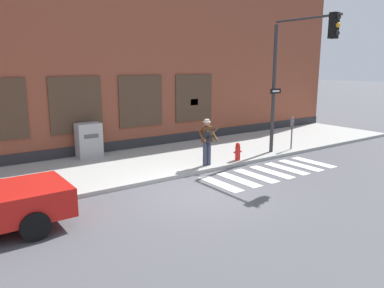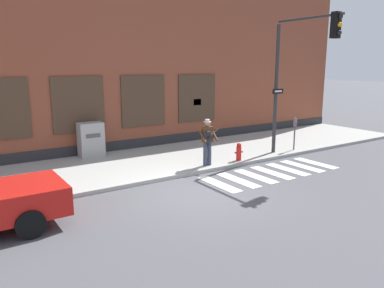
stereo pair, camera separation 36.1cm
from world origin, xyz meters
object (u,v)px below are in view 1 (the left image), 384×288
utility_box (89,140)px  fire_hydrant (238,151)px  busker (207,139)px  traffic_light (296,63)px  parking_meter (292,128)px

utility_box → fire_hydrant: bearing=-40.1°
busker → traffic_light: 4.65m
utility_box → busker: bearing=-50.7°
traffic_light → fire_hydrant: 4.11m
traffic_light → fire_hydrant: traffic_light is taller
fire_hydrant → traffic_light: bearing=-20.9°
utility_box → fire_hydrant: 5.98m
busker → utility_box: (-3.09, 3.78, -0.29)m
parking_meter → busker: bearing=-179.7°
parking_meter → fire_hydrant: 3.31m
traffic_light → utility_box: 8.74m
busker → fire_hydrant: busker is taller
busker → traffic_light: size_ratio=0.32×
busker → parking_meter: size_ratio=1.20×
traffic_light → utility_box: size_ratio=3.92×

